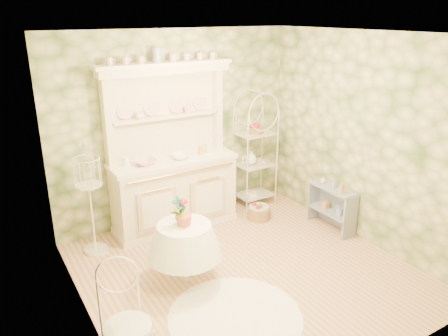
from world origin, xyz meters
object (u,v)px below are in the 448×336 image
side_shelf (331,209)px  birdcage_stand (91,203)px  kitchen_dresser (173,149)px  round_table (185,256)px  cafe_chair (127,326)px  floor_basket (259,212)px  bakers_rack (255,147)px

side_shelf → birdcage_stand: size_ratio=0.49×
kitchen_dresser → round_table: size_ratio=3.52×
side_shelf → cafe_chair: size_ratio=0.72×
cafe_chair → floor_basket: bearing=55.4°
round_table → floor_basket: 1.88m
round_table → birdcage_stand: 1.43m
cafe_chair → bakers_rack: bearing=59.5°
floor_basket → round_table: bearing=-151.8°
birdcage_stand → floor_basket: size_ratio=4.10×
birdcage_stand → cafe_chair: bearing=-97.8°
side_shelf → birdcage_stand: bearing=153.4°
bakers_rack → birdcage_stand: bearing=-179.2°
side_shelf → bakers_rack: bearing=102.4°
cafe_chair → kitchen_dresser: bearing=77.6°
bakers_rack → round_table: size_ratio=2.87×
side_shelf → birdcage_stand: birdcage_stand is taller
round_table → floor_basket: round_table is taller
birdcage_stand → floor_basket: bearing=-7.9°
side_shelf → floor_basket: (-0.70, 0.76, -0.18)m
round_table → kitchen_dresser: bearing=69.6°
kitchen_dresser → round_table: kitchen_dresser is taller
kitchen_dresser → round_table: 1.64m
birdcage_stand → floor_basket: (2.34, -0.32, -0.57)m
kitchen_dresser → birdcage_stand: kitchen_dresser is taller
side_shelf → round_table: (-2.34, -0.12, 0.04)m
kitchen_dresser → side_shelf: 2.37m
kitchen_dresser → birdcage_stand: bearing=-174.0°
round_table → birdcage_stand: size_ratio=0.48×
birdcage_stand → round_table: bearing=-60.0°
cafe_chair → birdcage_stand: size_ratio=0.68×
side_shelf → cafe_chair: bearing=-169.4°
side_shelf → floor_basket: size_ratio=2.00×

